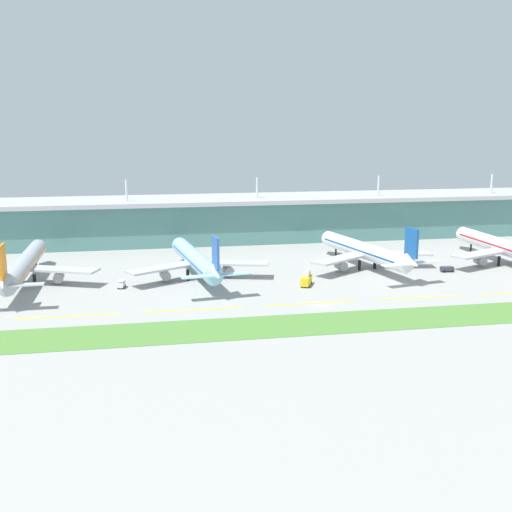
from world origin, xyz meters
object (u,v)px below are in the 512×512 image
object	(u,v)px
baggage_cart	(121,284)
airliner_near_middle	(196,260)
airliner_nearest	(24,265)
airliner_far_middle	(365,251)
pushback_tug	(447,269)
airliner_farthest	(505,248)
fuel_truck	(306,279)

from	to	relation	value
baggage_cart	airliner_near_middle	bearing A→B (deg)	18.35
airliner_nearest	baggage_cart	distance (m)	32.95
airliner_near_middle	airliner_far_middle	distance (m)	61.40
airliner_far_middle	pushback_tug	world-z (taller)	airliner_far_middle
pushback_tug	airliner_near_middle	bearing A→B (deg)	175.98
baggage_cart	airliner_nearest	bearing A→B (deg)	161.94
airliner_near_middle	pushback_tug	xyz separation A→B (m)	(88.06, -6.19, -5.35)
airliner_near_middle	airliner_farthest	world-z (taller)	same
airliner_nearest	fuel_truck	size ratio (longest dim) A/B	9.09
airliner_nearest	airliner_far_middle	xyz separation A→B (m)	(116.74, 1.96, -0.01)
airliner_nearest	pushback_tug	size ratio (longest dim) A/B	15.51
airliner_far_middle	baggage_cart	size ratio (longest dim) A/B	16.08
airliner_farthest	baggage_cart	world-z (taller)	airliner_farthest
pushback_tug	airliner_nearest	bearing A→B (deg)	176.76
fuel_truck	airliner_near_middle	bearing A→B (deg)	155.32
airliner_farthest	baggage_cart	xyz separation A→B (m)	(-138.98, -8.78, -5.19)
baggage_cart	fuel_truck	distance (m)	59.21
airliner_far_middle	fuel_truck	xyz separation A→B (m)	(-27.09, -19.61, -4.19)
airliner_far_middle	pushback_tug	bearing A→B (deg)	-20.65
airliner_near_middle	pushback_tug	distance (m)	88.44
airliner_nearest	airliner_far_middle	size ratio (longest dim) A/B	1.11
airliner_near_middle	baggage_cart	world-z (taller)	airliner_near_middle
fuel_truck	airliner_far_middle	bearing A→B (deg)	35.90
airliner_near_middle	airliner_farthest	bearing A→B (deg)	0.32
airliner_nearest	pushback_tug	distance (m)	143.86
airliner_nearest	airliner_farthest	bearing A→B (deg)	-0.44
pushback_tug	baggage_cart	xyz separation A→B (m)	(-112.60, -1.95, 0.16)
airliner_near_middle	airliner_far_middle	size ratio (longest dim) A/B	1.01
baggage_cart	fuel_truck	bearing A→B (deg)	-7.34
airliner_farthest	fuel_truck	size ratio (longest dim) A/B	8.98
airliner_far_middle	airliner_near_middle	bearing A→B (deg)	-176.35
airliner_nearest	airliner_farthest	world-z (taller)	same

